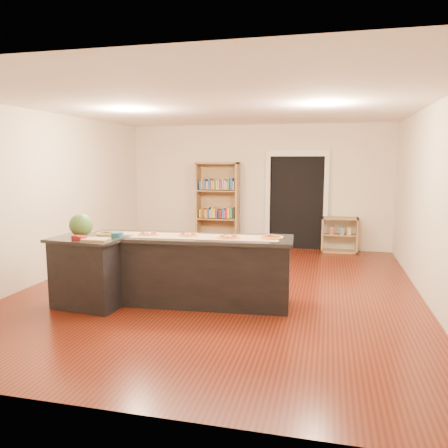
% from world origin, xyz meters
% --- Properties ---
extents(room, '(6.00, 7.00, 2.80)m').
position_xyz_m(room, '(0.00, 0.00, 1.40)').
color(room, beige).
rests_on(room, ground).
extents(doorway, '(1.40, 0.09, 2.21)m').
position_xyz_m(doorway, '(0.90, 3.46, 1.20)').
color(doorway, black).
rests_on(doorway, room).
extents(kitchen_island, '(2.91, 0.79, 0.96)m').
position_xyz_m(kitchen_island, '(-0.29, -0.77, 0.48)').
color(kitchen_island, black).
rests_on(kitchen_island, ground).
extents(side_counter, '(0.98, 0.71, 0.97)m').
position_xyz_m(side_counter, '(-1.56, -1.22, 0.49)').
color(side_counter, black).
rests_on(side_counter, ground).
extents(bookshelf, '(0.98, 0.35, 1.96)m').
position_xyz_m(bookshelf, '(-0.89, 3.28, 0.98)').
color(bookshelf, '#9F7C4D').
rests_on(bookshelf, ground).
extents(low_shelf, '(0.77, 0.33, 0.77)m').
position_xyz_m(low_shelf, '(1.86, 3.28, 0.39)').
color(low_shelf, '#9F7C4D').
rests_on(low_shelf, ground).
extents(waste_bin, '(0.22, 0.22, 0.32)m').
position_xyz_m(waste_bin, '(-0.12, 3.08, 0.16)').
color(waste_bin, '#596FC6').
rests_on(waste_bin, ground).
extents(kraft_paper, '(2.55, 0.64, 0.00)m').
position_xyz_m(kraft_paper, '(-0.29, -0.79, 0.96)').
color(kraft_paper, '#9B7A50').
rests_on(kraft_paper, kitchen_island).
extents(watermelon, '(0.32, 0.32, 0.32)m').
position_xyz_m(watermelon, '(-1.68, -1.18, 1.13)').
color(watermelon, '#144214').
rests_on(watermelon, side_counter).
extents(cutting_board, '(0.34, 0.23, 0.02)m').
position_xyz_m(cutting_board, '(-1.35, -1.38, 0.98)').
color(cutting_board, tan).
rests_on(cutting_board, side_counter).
extents(package_red, '(0.18, 0.14, 0.06)m').
position_xyz_m(package_red, '(-1.57, -1.42, 0.99)').
color(package_red, maroon).
rests_on(package_red, side_counter).
extents(package_teal, '(0.17, 0.17, 0.06)m').
position_xyz_m(package_teal, '(-1.19, -1.09, 1.00)').
color(package_teal, '#195966').
rests_on(package_teal, side_counter).
extents(pizza_a, '(0.32, 0.32, 0.02)m').
position_xyz_m(pizza_a, '(-1.44, -0.89, 0.97)').
color(pizza_a, '#B79146').
rests_on(pizza_a, kitchen_island).
extents(pizza_b, '(0.30, 0.30, 0.02)m').
position_xyz_m(pizza_b, '(-0.87, -0.78, 0.97)').
color(pizza_b, '#B79146').
rests_on(pizza_b, kitchen_island).
extents(pizza_c, '(0.30, 0.30, 0.02)m').
position_xyz_m(pizza_c, '(-0.29, -0.72, 0.97)').
color(pizza_c, '#B79146').
rests_on(pizza_c, kitchen_island).
extents(pizza_d, '(0.31, 0.31, 0.02)m').
position_xyz_m(pizza_d, '(0.29, -0.76, 0.97)').
color(pizza_d, '#B79146').
rests_on(pizza_d, kitchen_island).
extents(pizza_e, '(0.32, 0.32, 0.02)m').
position_xyz_m(pizza_e, '(0.87, -0.65, 0.97)').
color(pizza_e, '#B79146').
rests_on(pizza_e, kitchen_island).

